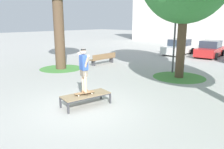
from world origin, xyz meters
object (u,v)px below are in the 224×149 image
Objects in this scene: skater at (84,68)px; car_red at (210,49)px; light_post at (176,11)px; park_bench at (103,58)px; skateboard at (85,93)px; car_white at (179,47)px; skate_box at (86,96)px.

skater is 0.39× the size of car_red.
light_post is at bearing -85.07° from car_red.
light_post is (0.72, -8.34, 3.13)m from car_red.
park_bench is at bearing 130.56° from skater.
car_red is at bearing 94.03° from skater.
car_white is (-3.98, 15.53, 0.15)m from skateboard.
skateboard is 16.14m from car_red.
car_white is at bearing 78.83° from park_bench.
car_white and car_red have the same top height.
skate_box is 15.98m from car_white.
car_red is 10.47m from park_bench.
skater is at bearing -101.38° from skate_box.
light_post is at bearing -65.36° from car_white.
light_post is at bearing 93.06° from skateboard.
skater is (0.00, 0.00, 0.99)m from skateboard.
skateboard is (-0.01, -0.05, 0.12)m from skate_box.
light_post is (-0.41, 7.76, 3.29)m from skateboard.
skater is 16.16m from car_red.
skate_box is 1.12m from skater.
park_bench is (-5.73, 6.64, 0.03)m from skate_box.
park_bench reaches higher than skate_box.
skater is 8.87m from park_bench.
skater reaches higher than car_red.
car_red is (-1.13, 16.09, -0.84)m from skater.
skateboard is 0.99m from skater.
skate_box is 2.45× the size of skateboard.
skate_box is 16.09m from car_red.
car_red is at bearing 63.99° from park_bench.
park_bench is at bearing 130.55° from skateboard.
skater is 0.70× the size of park_bench.
light_post reaches higher than park_bench.
skater is 0.29× the size of light_post.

